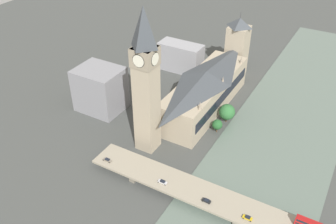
# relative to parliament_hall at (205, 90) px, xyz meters

# --- Properties ---
(ground_plane) EXTENTS (600.00, 600.00, 0.00)m
(ground_plane) POSITION_rel_parliament_hall_xyz_m (-14.99, 8.00, -13.36)
(ground_plane) COLOR #424442
(river_water) EXTENTS (63.62, 360.00, 0.30)m
(river_water) POSITION_rel_parliament_hall_xyz_m (-52.80, 8.00, -13.21)
(river_water) COLOR slate
(river_water) RESTS_ON ground_plane
(parliament_hall) EXTENTS (24.44, 84.26, 26.88)m
(parliament_hall) POSITION_rel_parliament_hall_xyz_m (0.00, 0.00, 0.00)
(parliament_hall) COLOR tan
(parliament_hall) RESTS_ON ground_plane
(clock_tower) EXTENTS (11.98, 11.98, 81.45)m
(clock_tower) POSITION_rel_parliament_hall_xyz_m (11.03, 51.52, 29.67)
(clock_tower) COLOR tan
(clock_tower) RESTS_ON ground_plane
(victoria_tower) EXTENTS (14.10, 14.10, 47.77)m
(victoria_tower) POSITION_rel_parliament_hall_xyz_m (0.06, -53.18, 8.53)
(victoria_tower) COLOR tan
(victoria_tower) RESTS_ON ground_plane
(road_bridge) EXTENTS (159.24, 16.58, 4.82)m
(road_bridge) POSITION_rel_parliament_hall_xyz_m (-52.80, 73.21, -9.44)
(road_bridge) COLOR gray
(road_bridge) RESTS_ON ground_plane
(double_decker_bus_lead) EXTENTS (11.13, 2.50, 5.06)m
(double_decker_bus_lead) POSITION_rel_parliament_hall_xyz_m (-80.78, 69.39, -5.77)
(double_decker_bus_lead) COLOR red
(double_decker_bus_lead) RESTS_ON road_bridge
(car_northbound_lead) EXTENTS (4.16, 1.81, 1.40)m
(car_northbound_lead) POSITION_rel_parliament_hall_xyz_m (-36.97, 77.20, -7.85)
(car_northbound_lead) COLOR black
(car_northbound_lead) RESTS_ON road_bridge
(car_northbound_mid) EXTENTS (4.79, 1.78, 1.41)m
(car_northbound_mid) POSITION_rel_parliament_hall_xyz_m (19.89, 77.43, -7.83)
(car_northbound_mid) COLOR slate
(car_northbound_mid) RESTS_ON road_bridge
(car_southbound_lead) EXTENTS (4.31, 1.85, 1.46)m
(car_southbound_lead) POSITION_rel_parliament_hall_xyz_m (-56.78, 77.24, -7.81)
(car_southbound_lead) COLOR gold
(car_southbound_lead) RESTS_ON road_bridge
(car_southbound_mid) EXTENTS (4.64, 1.80, 1.46)m
(car_southbound_mid) POSITION_rel_parliament_hall_xyz_m (-13.29, 76.86, -7.83)
(car_southbound_mid) COLOR silver
(car_southbound_mid) RESTS_ON road_bridge
(city_block_west) EXTENTS (33.01, 14.86, 21.26)m
(city_block_west) POSITION_rel_parliament_hall_xyz_m (38.70, -38.92, -2.73)
(city_block_west) COLOR #939399
(city_block_west) RESTS_ON ground_plane
(city_block_center) EXTENTS (28.31, 23.46, 28.20)m
(city_block_center) POSITION_rel_parliament_hall_xyz_m (58.14, 33.33, 0.74)
(city_block_center) COLOR gray
(city_block_center) RESTS_ON ground_plane
(tree_embankment_near) EXTENTS (6.15, 6.15, 8.55)m
(tree_embankment_near) POSITION_rel_parliament_hall_xyz_m (-17.59, 20.23, -7.90)
(tree_embankment_near) COLOR brown
(tree_embankment_near) RESTS_ON ground_plane
(tree_embankment_mid) EXTENTS (9.90, 9.90, 12.28)m
(tree_embankment_mid) POSITION_rel_parliament_hall_xyz_m (-18.43, 7.66, -6.04)
(tree_embankment_mid) COLOR brown
(tree_embankment_mid) RESTS_ON ground_plane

